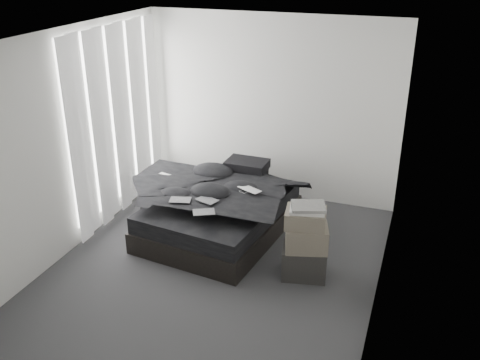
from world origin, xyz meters
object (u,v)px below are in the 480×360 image
(bed, at_px, (220,223))
(box_lower, at_px, (304,261))
(laptop, at_px, (247,186))
(side_stand, at_px, (166,197))

(bed, bearing_deg, box_lower, -17.97)
(bed, relative_size, box_lower, 4.06)
(laptop, distance_m, side_stand, 1.27)
(side_stand, bearing_deg, bed, -8.74)
(bed, xyz_separation_m, laptop, (0.36, 0.00, 0.58))
(bed, distance_m, box_lower, 1.38)
(side_stand, distance_m, box_lower, 2.21)
(laptop, relative_size, box_lower, 0.65)
(bed, bearing_deg, side_stand, 178.51)
(side_stand, xyz_separation_m, box_lower, (2.08, -0.72, -0.12))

